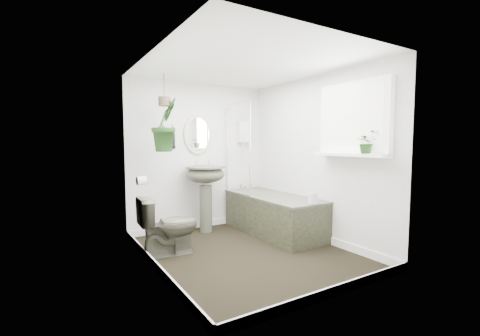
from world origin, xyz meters
TOP-DOWN VIEW (x-y plane):
  - floor at (0.00, 0.00)m, footprint 2.30×2.80m
  - ceiling at (0.00, 0.00)m, footprint 2.30×2.80m
  - wall_back at (0.00, 1.41)m, footprint 2.30×0.02m
  - wall_front at (0.00, -1.41)m, footprint 2.30×0.02m
  - wall_left at (-1.16, 0.00)m, footprint 0.02×2.80m
  - wall_right at (1.16, 0.00)m, footprint 0.02×2.80m
  - skirting at (0.00, 0.00)m, footprint 2.30×2.80m
  - bathtub at (0.80, 0.50)m, footprint 0.72×1.72m
  - bath_screen at (0.47, 0.99)m, footprint 0.04×0.72m
  - shower_box at (0.80, 1.34)m, footprint 0.20×0.10m
  - oval_mirror at (-0.04, 1.37)m, footprint 0.46×0.03m
  - wall_sconce at (-0.44, 1.36)m, footprint 0.04×0.04m
  - toilet_roll_holder at (-1.10, 0.70)m, footprint 0.11×0.11m
  - window_recess at (1.09, -0.70)m, footprint 0.08×1.00m
  - window_sill at (1.02, -0.70)m, footprint 0.18×1.00m
  - window_blinds at (1.04, -0.70)m, footprint 0.01×0.86m
  - toilet at (-0.85, 0.43)m, footprint 0.73×0.44m
  - pedestal_sink at (-0.04, 1.10)m, footprint 0.60×0.52m
  - sill_plant at (0.98, -0.97)m, footprint 0.26×0.24m
  - hanging_plant at (-0.70, 0.97)m, footprint 0.51×0.52m
  - soap_bottle at (0.84, -0.29)m, footprint 0.12×0.12m
  - hanging_pot at (-0.70, 0.97)m, footprint 0.16×0.16m

SIDE VIEW (x-z plane):
  - floor at x=0.00m, z-range -0.02..0.00m
  - skirting at x=0.00m, z-range 0.00..0.10m
  - bathtub at x=0.80m, z-range 0.00..0.58m
  - toilet at x=-0.85m, z-range 0.00..0.72m
  - pedestal_sink at x=-0.04m, z-range 0.00..1.02m
  - soap_bottle at x=0.84m, z-range 0.58..0.79m
  - toilet_roll_holder at x=-1.10m, z-range 0.84..0.96m
  - wall_back at x=0.00m, z-range 0.00..2.30m
  - wall_front at x=0.00m, z-range 0.00..2.30m
  - wall_left at x=-1.16m, z-range 0.00..2.30m
  - wall_right at x=1.16m, z-range 0.00..2.30m
  - window_sill at x=1.02m, z-range 1.21..1.25m
  - bath_screen at x=0.47m, z-range 0.58..1.98m
  - sill_plant at x=0.98m, z-range 1.25..1.51m
  - wall_sconce at x=-0.44m, z-range 1.29..1.51m
  - oval_mirror at x=-0.04m, z-range 1.19..1.81m
  - shower_box at x=0.80m, z-range 1.38..1.73m
  - hanging_plant at x=-0.70m, z-range 1.25..1.99m
  - window_recess at x=1.09m, z-range 1.20..2.10m
  - window_blinds at x=1.04m, z-range 1.27..2.03m
  - hanging_pot at x=-0.70m, z-range 1.87..1.99m
  - ceiling at x=0.00m, z-range 2.30..2.32m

